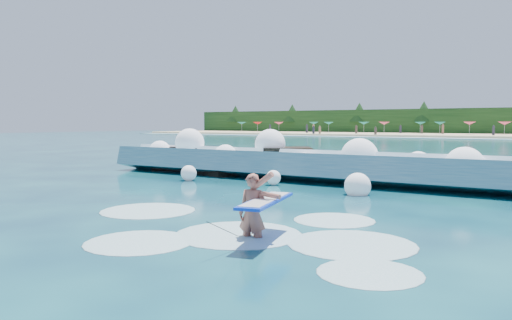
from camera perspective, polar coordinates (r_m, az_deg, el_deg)
name	(u,v)px	position (r m, az deg, el deg)	size (l,w,h in m)	color
ground	(174,204)	(14.60, -9.32, -4.95)	(200.00, 200.00, 0.00)	#07243C
wet_band	(503,139)	(78.19, 26.43, 2.15)	(140.00, 5.00, 0.08)	silver
breaking_wave	(289,166)	(20.84, 3.81, -0.66)	(17.76, 2.78, 1.53)	teal
rock_cluster	(226,163)	(23.39, -3.51, -0.29)	(8.45, 3.51, 1.47)	black
surfer_with_board	(256,211)	(9.91, -0.05, -5.81)	(1.12, 2.83, 1.60)	#965546
wave_spray	(291,155)	(20.66, 3.99, 0.57)	(15.03, 4.61, 2.20)	white
surf_foam	(241,231)	(10.84, -1.75, -8.12)	(9.00, 6.19, 0.13)	silver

